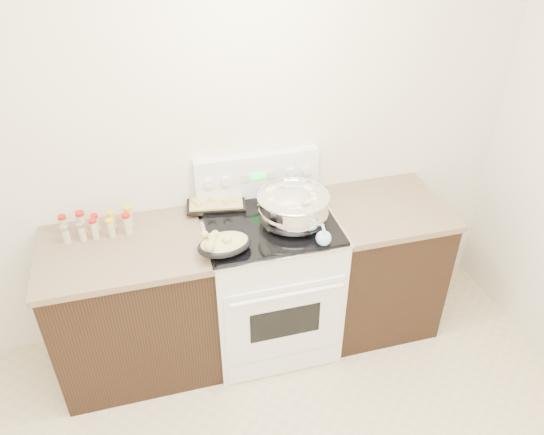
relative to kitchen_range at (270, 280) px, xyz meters
name	(u,v)px	position (x,y,z in m)	size (l,w,h in m)	color
room_shell	(280,300)	(-0.35, -1.42, 1.21)	(4.10, 3.60, 2.75)	silver
counter_left	(135,307)	(-0.83, 0.01, -0.03)	(0.93, 0.67, 0.92)	black
counter_right	(376,263)	(0.73, 0.01, -0.03)	(0.73, 0.67, 0.92)	black
kitchen_range	(270,280)	(0.00, 0.00, 0.00)	(0.78, 0.73, 1.22)	white
mixing_bowl	(293,209)	(0.12, -0.05, 0.55)	(0.53, 0.53, 0.24)	silver
roasting_pan	(224,244)	(-0.31, -0.21, 0.50)	(0.32, 0.25, 0.12)	black
baking_sheet	(215,201)	(-0.27, 0.26, 0.47)	(0.38, 0.30, 0.06)	black
wooden_spoon	(268,223)	(-0.02, -0.04, 0.46)	(0.05, 0.29, 0.04)	tan
blue_ladle	(323,237)	(0.23, -0.27, 0.49)	(0.11, 0.28, 0.11)	#9DCDEA
spice_jars	(98,225)	(-0.95, 0.16, 0.49)	(0.40, 0.14, 0.13)	#BFB28C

